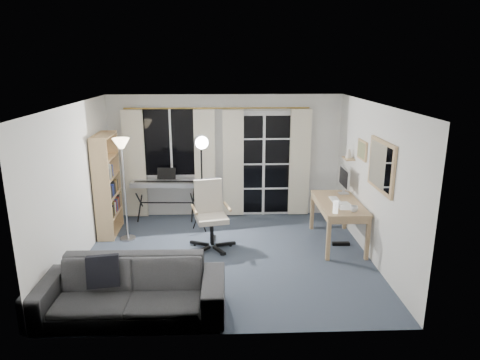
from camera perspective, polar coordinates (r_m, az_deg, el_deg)
name	(u,v)px	position (r m, az deg, el deg)	size (l,w,h in m)	color
floor	(227,257)	(6.90, -1.76, -10.29)	(4.50, 4.00, 0.02)	#3D4859
window	(171,142)	(8.39, -9.19, 5.04)	(1.20, 0.08, 1.40)	white
french_door	(263,165)	(8.46, 3.15, 2.02)	(1.32, 0.09, 2.11)	white
curtains	(218,163)	(8.32, -2.89, 2.28)	(3.60, 0.07, 2.13)	gold
bookshelf	(106,188)	(7.89, -17.50, -0.97)	(0.31, 0.84, 1.80)	tan
torchiere_lamp	(122,159)	(7.36, -15.43, 2.72)	(0.29, 0.29, 1.78)	#B2B2B7
keyboard_piano	(166,184)	(8.31, -9.85, -0.58)	(1.34, 0.68, 0.96)	black
studio_light	(202,154)	(7.43, -5.14, 3.54)	(0.36, 0.37, 1.82)	black
office_chair	(210,208)	(7.09, -4.05, -3.76)	(0.78, 0.76, 1.12)	black
desk	(339,207)	(7.35, 13.02, -3.52)	(0.70, 1.39, 0.74)	#9E7651
monitor	(344,178)	(7.71, 13.74, 0.21)	(0.18, 0.53, 0.46)	silver
desk_clutter	(338,216)	(7.15, 12.95, -4.64)	(0.44, 0.84, 0.94)	white
mug	(354,208)	(6.87, 14.96, -3.64)	(0.12, 0.10, 0.12)	silver
wall_mirror	(381,166)	(6.45, 18.32, 1.79)	(0.04, 0.94, 0.74)	tan
framed_print	(362,150)	(7.27, 15.99, 3.86)	(0.03, 0.42, 0.32)	tan
wall_shelf	(349,155)	(7.75, 14.28, 3.22)	(0.16, 0.30, 0.18)	tan
sofa	(129,281)	(5.44, -14.65, -12.89)	(2.30, 0.69, 0.90)	#2D2D2F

